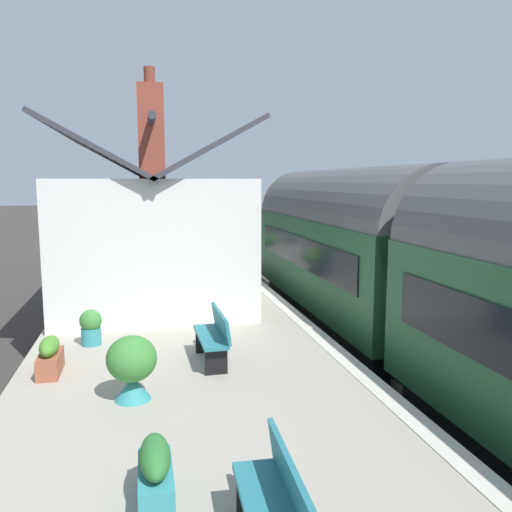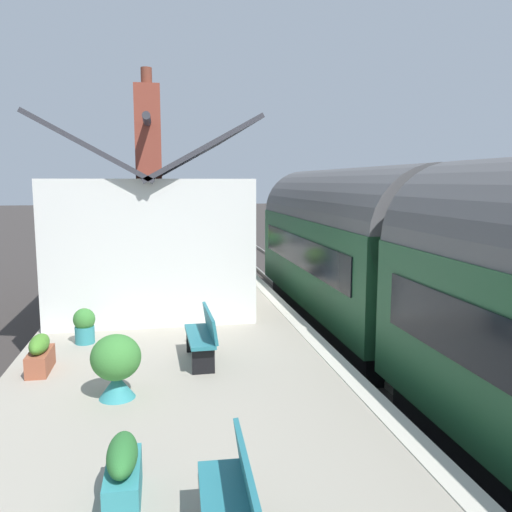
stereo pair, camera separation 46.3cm
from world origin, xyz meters
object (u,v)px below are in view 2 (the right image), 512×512
Objects in this scene: train at (427,275)px; bench_by_lamp at (234,505)px; station_building at (153,232)px; bench_mid_platform at (174,248)px; planter_under_sign at (40,354)px; planter_bench_left at (123,473)px; planter_edge_near at (215,239)px; planter_corner_building at (216,243)px; planter_bench_right at (235,263)px; planter_edge_far at (116,364)px; bench_platform_end at (174,237)px; bench_near_building at (203,335)px; planter_by_door at (84,325)px.

train is 12.76× the size of bench_by_lamp.
station_building is at bearing 42.77° from train.
planter_under_sign is (-11.79, 2.47, -0.19)m from bench_mid_platform.
planter_bench_left is at bearing 176.62° from bench_mid_platform.
planter_edge_near is 19.08m from planter_bench_left.
planter_corner_building is (1.58, -1.79, -0.02)m from bench_mid_platform.
planter_under_sign is at bearing 93.98° from train.
planter_corner_building is (5.83, -0.03, -0.06)m from planter_bench_right.
planter_edge_near is 7.48m from planter_bench_right.
bench_by_lamp is at bearing -161.34° from planter_edge_far.
planter_edge_near is 15.64m from planter_under_sign.
train reaches higher than bench_by_lamp.
bench_platform_end is at bearing -0.31° from bench_by_lamp.
planter_corner_building is (-1.64, 0.11, 0.01)m from planter_edge_near.
planter_corner_building is at bearing -7.00° from bench_near_building.
planter_bench_right is at bearing -8.11° from bench_by_lamp.
planter_corner_building is (12.90, 2.66, -0.82)m from train.
train reaches higher than bench_mid_platform.
bench_mid_platform is 3.75m from planter_edge_near.
bench_by_lamp is 1.41× the size of planter_bench_right.
planter_under_sign is (4.78, 2.47, -0.19)m from bench_by_lamp.
train is 7.63m from station_building.
station_building is at bearing 120.61° from planter_bench_right.
planter_under_sign is at bearing 170.89° from bench_platform_end.
train is 6.55m from planter_by_door.
planter_bench_right is (-8.54, -1.65, 0.03)m from bench_platform_end.
bench_by_lamp is (-20.87, 0.11, 0.00)m from bench_platform_end.
bench_platform_end is 16.30m from planter_under_sign.
bench_by_lamp reaches higher than planter_under_sign.
train reaches higher than planter_by_door.
planter_corner_building is 12.53m from planter_by_door.
planter_edge_near reaches higher than planter_by_door.
bench_platform_end reaches higher than planter_bench_left.
bench_by_lamp is 1.67× the size of planter_bench_left.
planter_edge_far is at bearing 107.56° from train.
planter_under_sign is at bearing 164.00° from station_building.
planter_bench_left is (-11.39, 2.68, -0.20)m from planter_bench_right.
planter_bench_left is at bearing 171.04° from planter_corner_building.
station_building reaches higher than planter_under_sign.
planter_by_door is 0.86× the size of planter_under_sign.
planter_under_sign is at bearing 160.68° from planter_by_door.
bench_platform_end is 20.87m from bench_by_lamp.
planter_edge_far is (-16.32, 3.07, 0.05)m from planter_edge_near.
planter_bench_left is 1.02× the size of planter_corner_building.
bench_mid_platform is at bearing -11.81° from planter_under_sign.
planter_edge_far is at bearing 174.88° from bench_mid_platform.
station_building is 12.06× the size of planter_by_door.
station_building is 10.01m from planter_bench_left.
bench_by_lamp is 3.68m from planter_edge_far.
bench_near_building is at bearing -179.88° from bench_platform_end.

